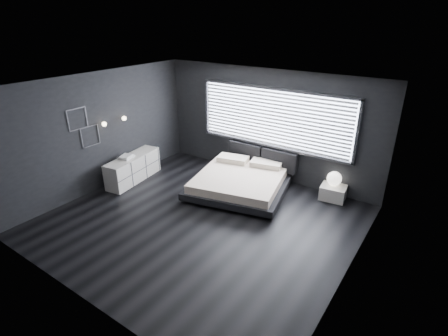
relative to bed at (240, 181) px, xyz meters
The scene contains 12 objects.
room 1.96m from the bed, 88.35° to the right, with size 6.04×6.00×2.80m.
window 1.76m from the bed, 77.46° to the left, with size 4.14×0.09×1.52m.
headboard 1.09m from the bed, 89.49° to the left, with size 1.96×0.16×0.52m.
sconce_near 3.49m from the bed, 151.50° to the right, with size 0.18×0.11×0.11m.
sconce_far 3.27m from the bed, 161.66° to the right, with size 0.18×0.11×0.11m.
wall_art_upper 3.96m from the bed, 143.84° to the right, with size 0.01×0.48×0.48m.
wall_art_lower 3.66m from the bed, 147.16° to the right, with size 0.01×0.48×0.48m.
bed is the anchor object (origin of this frame).
nightstand 2.20m from the bed, 24.43° to the left, with size 0.56×0.47×0.33m, color silver.
orb_lamp 2.20m from the bed, 25.89° to the left, with size 0.33×0.33×0.33m, color white.
dresser 2.80m from the bed, 158.54° to the right, with size 0.70×1.71×0.66m.
book_stack 2.91m from the bed, 155.63° to the right, with size 0.36×0.42×0.08m.
Camera 1 is at (3.95, -4.88, 3.99)m, focal length 28.00 mm.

